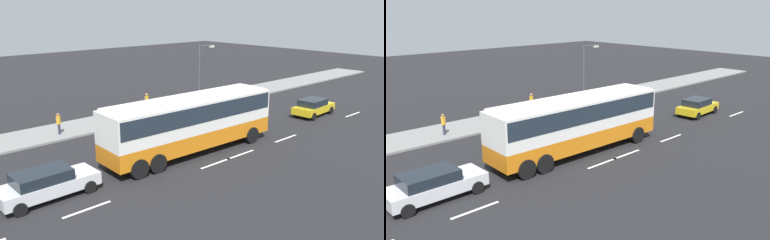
# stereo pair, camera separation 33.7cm
# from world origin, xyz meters

# --- Properties ---
(ground_plane) EXTENTS (120.00, 120.00, 0.00)m
(ground_plane) POSITION_xyz_m (0.00, 0.00, 0.00)
(ground_plane) COLOR black
(sidewalk_curb) EXTENTS (80.00, 4.00, 0.15)m
(sidewalk_curb) POSITION_xyz_m (0.00, 9.16, 0.07)
(sidewalk_curb) COLOR gray
(sidewalk_curb) RESTS_ON ground_plane
(lane_centreline) EXTENTS (38.10, 0.16, 0.01)m
(lane_centreline) POSITION_xyz_m (-1.39, -2.71, 0.00)
(lane_centreline) COLOR white
(lane_centreline) RESTS_ON ground_plane
(coach_bus) EXTENTS (11.86, 3.00, 3.56)m
(coach_bus) POSITION_xyz_m (0.89, -0.37, 2.21)
(coach_bus) COLOR orange
(coach_bus) RESTS_ON ground_plane
(car_silver_hatch) EXTENTS (4.73, 1.93, 1.46)m
(car_silver_hatch) POSITION_xyz_m (-8.43, -0.45, 0.78)
(car_silver_hatch) COLOR silver
(car_silver_hatch) RESTS_ON ground_plane
(car_yellow_taxi) EXTENTS (4.31, 2.03, 1.43)m
(car_yellow_taxi) POSITION_xyz_m (14.50, -0.57, 0.76)
(car_yellow_taxi) COLOR gold
(car_yellow_taxi) RESTS_ON ground_plane
(pedestrian_near_curb) EXTENTS (0.32, 0.32, 1.78)m
(pedestrian_near_curb) POSITION_xyz_m (4.08, 8.72, 1.18)
(pedestrian_near_curb) COLOR black
(pedestrian_near_curb) RESTS_ON sidewalk_curb
(pedestrian_at_crossing) EXTENTS (0.32, 0.32, 1.51)m
(pedestrian_at_crossing) POSITION_xyz_m (-3.81, 8.37, 1.01)
(pedestrian_at_crossing) COLOR #38334C
(pedestrian_at_crossing) RESTS_ON sidewalk_curb
(street_lamp) EXTENTS (1.79, 0.24, 5.55)m
(street_lamp) POSITION_xyz_m (9.08, 7.43, 3.42)
(street_lamp) COLOR #47474C
(street_lamp) RESTS_ON sidewalk_curb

